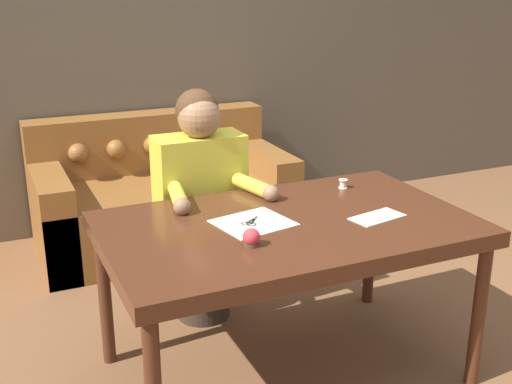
# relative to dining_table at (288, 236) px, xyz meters

# --- Properties ---
(ground_plane) EXTENTS (16.00, 16.00, 0.00)m
(ground_plane) POSITION_rel_dining_table_xyz_m (0.02, -0.03, -0.68)
(ground_plane) COLOR brown
(wall_back) EXTENTS (8.00, 0.06, 2.60)m
(wall_back) POSITION_rel_dining_table_xyz_m (0.02, 2.19, 0.62)
(wall_back) COLOR brown
(wall_back) RESTS_ON ground_plane
(dining_table) EXTENTS (1.57, 0.96, 0.75)m
(dining_table) POSITION_rel_dining_table_xyz_m (0.00, 0.00, 0.00)
(dining_table) COLOR #472314
(dining_table) RESTS_ON ground_plane
(couch) EXTENTS (1.66, 0.89, 0.84)m
(couch) POSITION_rel_dining_table_xyz_m (-0.07, 1.74, -0.38)
(couch) COLOR brown
(couch) RESTS_ON ground_plane
(person) EXTENTS (0.52, 0.56, 1.23)m
(person) POSITION_rel_dining_table_xyz_m (-0.17, 0.64, -0.04)
(person) COLOR #33281E
(person) RESTS_ON ground_plane
(pattern_paper_main) EXTENTS (0.35, 0.32, 0.00)m
(pattern_paper_main) POSITION_rel_dining_table_xyz_m (-0.14, 0.04, 0.07)
(pattern_paper_main) COLOR beige
(pattern_paper_main) RESTS_ON dining_table
(pattern_paper_offcut) EXTENTS (0.26, 0.17, 0.00)m
(pattern_paper_offcut) POSITION_rel_dining_table_xyz_m (0.38, -0.12, 0.07)
(pattern_paper_offcut) COLOR beige
(pattern_paper_offcut) RESTS_ON dining_table
(scissors) EXTENTS (0.17, 0.17, 0.01)m
(scissors) POSITION_rel_dining_table_xyz_m (-0.14, 0.06, 0.07)
(scissors) COLOR silver
(scissors) RESTS_ON dining_table
(thread_spool) EXTENTS (0.04, 0.04, 0.05)m
(thread_spool) POSITION_rel_dining_table_xyz_m (0.45, 0.29, 0.09)
(thread_spool) COLOR beige
(thread_spool) RESTS_ON dining_table
(pin_cushion) EXTENTS (0.07, 0.07, 0.07)m
(pin_cushion) POSITION_rel_dining_table_xyz_m (-0.25, -0.18, 0.10)
(pin_cushion) COLOR #4C3828
(pin_cushion) RESTS_ON dining_table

